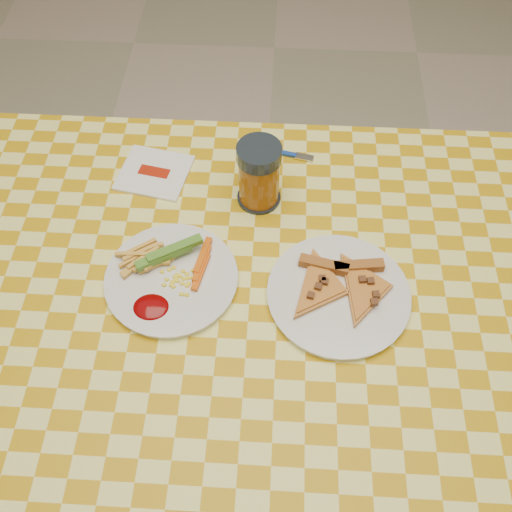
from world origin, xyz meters
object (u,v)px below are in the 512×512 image
object	(u,v)px
plate_right	(338,295)
plate_left	(172,279)
table	(251,307)
drink_glass	(259,175)

from	to	relation	value
plate_right	plate_left	bearing A→B (deg)	176.83
table	plate_right	world-z (taller)	plate_right
plate_left	drink_glass	size ratio (longest dim) A/B	1.68
table	plate_right	bearing A→B (deg)	-3.83
table	plate_left	distance (m)	0.17
plate_right	drink_glass	world-z (taller)	drink_glass
table	plate_left	size ratio (longest dim) A/B	5.29
drink_glass	plate_right	bearing A→B (deg)	-55.32
table	plate_right	distance (m)	0.18
drink_glass	plate_left	bearing A→B (deg)	-125.82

